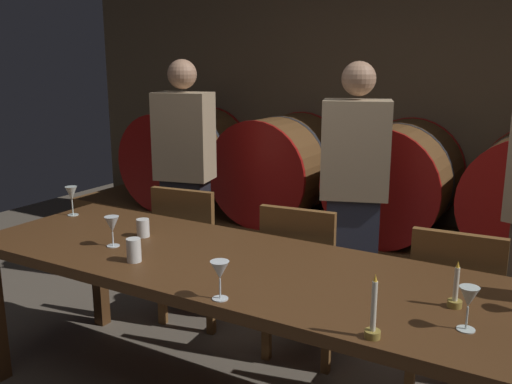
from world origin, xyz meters
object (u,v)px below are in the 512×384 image
dining_table (245,278)px  wine_glass_far_left (71,194)px  wine_barrel_left (280,167)px  guest_left (185,175)px  candle_left (373,320)px  chair_center (303,274)px  wine_glass_right (469,299)px  wine_glass_left (112,225)px  wine_glass_center (220,271)px  wine_barrel_center (395,180)px  wine_barrel_far_left (187,157)px  chair_right (456,307)px  cup_left (143,228)px  candle_right (455,295)px  guest_center (354,200)px  cup_center (134,250)px  chair_left (193,248)px

dining_table → wine_glass_far_left: wine_glass_far_left is taller
wine_barrel_left → guest_left: (-0.28, -0.90, 0.06)m
wine_barrel_left → candle_left: bearing=-56.2°
chair_center → wine_glass_far_left: wine_glass_far_left is taller
wine_barrel_left → wine_glass_right: 2.83m
chair_center → wine_glass_right: wine_glass_right is taller
wine_glass_left → wine_glass_center: 0.81m
wine_barrel_center → wine_glass_far_left: 2.25m
wine_barrel_far_left → chair_right: wine_barrel_far_left is taller
chair_right → guest_left: size_ratio=0.54×
cup_left → candle_left: bearing=-17.8°
chair_right → candle_right: 0.68m
chair_center → wine_glass_left: (-0.65, -0.73, 0.37)m
dining_table → guest_left: bearing=136.5°
wine_glass_center → chair_center: bearing=97.4°
wine_barrel_left → candle_right: bearing=-48.5°
chair_center → guest_center: bearing=-109.5°
wine_barrel_center → wine_glass_left: size_ratio=5.79×
candle_left → cup_left: candle_left is taller
wine_glass_left → cup_center: size_ratio=1.40×
wine_glass_right → wine_barrel_far_left: bearing=142.2°
chair_left → cup_center: (0.35, -0.89, 0.32)m
candle_left → candle_right: size_ratio=1.24×
wine_glass_left → guest_center: bearing=57.5°
chair_left → candle_left: 1.83m
chair_left → candle_right: candle_right is taller
wine_barrel_center → candle_left: wine_barrel_center is taller
wine_barrel_center → candle_left: (0.63, -2.36, 0.05)m
guest_center → cup_center: guest_center is taller
wine_barrel_center → chair_center: 1.41m
chair_left → chair_center: bearing=169.1°
wine_barrel_left → candle_left: (1.58, -2.36, 0.05)m
wine_barrel_center → wine_glass_center: (0.05, -2.36, 0.10)m
wine_barrel_far_left → dining_table: size_ratio=0.31×
wine_barrel_left → wine_barrel_center: bearing=0.0°
dining_table → cup_center: bearing=-153.3°
chair_center → wine_glass_right: bearing=134.8°
chair_center → cup_left: bearing=35.1°
guest_left → cup_left: guest_left is taller
wine_barrel_far_left → wine_glass_left: 2.43m
cup_center → wine_glass_far_left: bearing=154.5°
wine_glass_center → cup_center: bearing=165.7°
chair_center → dining_table: bearing=85.2°
chair_right → guest_center: bearing=-37.4°
candle_right → chair_left: bearing=158.3°
candle_right → cup_center: 1.32m
guest_center → wine_glass_right: bearing=105.1°
guest_center → wine_glass_left: size_ratio=11.03×
wine_glass_far_left → wine_glass_left: bearing=-25.8°
wine_glass_left → guest_left: bearing=112.5°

